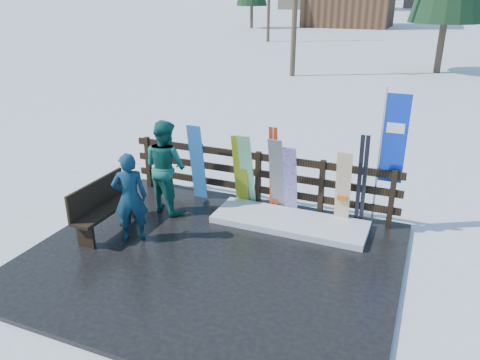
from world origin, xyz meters
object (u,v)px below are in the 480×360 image
at_px(snowboard_3, 290,181).
at_px(snowboard_2, 240,171).
at_px(snowboard_4, 277,176).
at_px(snowboard_5, 343,189).
at_px(rental_flag, 391,144).
at_px(snowboard_1, 247,172).
at_px(person_front, 130,198).
at_px(bench, 103,205).
at_px(person_back, 166,166).
at_px(snowboard_0, 197,163).

bearing_deg(snowboard_3, snowboard_2, 180.00).
xyz_separation_m(snowboard_2, snowboard_4, (0.76, 0.00, 0.02)).
height_order(snowboard_5, rental_flag, rental_flag).
bearing_deg(snowboard_1, person_front, -125.12).
height_order(snowboard_4, rental_flag, rental_flag).
xyz_separation_m(bench, snowboard_1, (2.04, 1.91, 0.28)).
height_order(snowboard_4, snowboard_5, snowboard_4).
height_order(snowboard_3, person_front, person_front).
xyz_separation_m(bench, rental_flag, (4.66, 2.18, 1.09)).
distance_m(snowboard_2, snowboard_3, 1.03).
xyz_separation_m(snowboard_4, person_front, (-2.01, -1.96, 0.02)).
height_order(snowboard_1, person_back, person_back).
distance_m(snowboard_0, snowboard_4, 1.73).
height_order(snowboard_1, snowboard_4, snowboard_1).
height_order(snowboard_3, rental_flag, rental_flag).
xyz_separation_m(snowboard_0, snowboard_5, (3.00, -0.00, -0.09)).
height_order(snowboard_0, snowboard_5, snowboard_0).
bearing_deg(rental_flag, snowboard_2, -174.40).
height_order(snowboard_2, snowboard_5, snowboard_2).
relative_size(snowboard_0, snowboard_5, 1.12).
xyz_separation_m(rental_flag, person_back, (-4.05, -0.95, -0.68)).
distance_m(snowboard_2, snowboard_4, 0.76).
bearing_deg(snowboard_5, snowboard_4, 180.00).
distance_m(bench, snowboard_3, 3.51).
bearing_deg(snowboard_1, snowboard_2, 180.00).
height_order(snowboard_5, person_front, person_front).
xyz_separation_m(snowboard_0, snowboard_1, (1.10, 0.00, -0.03)).
relative_size(bench, snowboard_4, 0.92).
distance_m(bench, snowboard_4, 3.29).
distance_m(snowboard_2, rental_flag, 2.89).
distance_m(snowboard_0, snowboard_1, 1.10).
bearing_deg(snowboard_2, person_back, -152.23).
xyz_separation_m(snowboard_4, rental_flag, (1.99, 0.27, 0.82)).
relative_size(snowboard_5, rental_flag, 0.57).
distance_m(snowboard_0, snowboard_2, 0.96).
distance_m(snowboard_4, snowboard_5, 1.28).
bearing_deg(snowboard_5, snowboard_2, 180.00).
relative_size(bench, rental_flag, 0.58).
distance_m(snowboard_5, person_front, 3.83).
distance_m(snowboard_0, person_back, 0.77).
height_order(snowboard_3, person_back, person_back).
xyz_separation_m(snowboard_1, snowboard_5, (1.90, -0.00, -0.06)).
bearing_deg(rental_flag, snowboard_4, -172.27).
relative_size(bench, snowboard_5, 1.02).
relative_size(snowboard_2, rental_flag, 0.60).
bearing_deg(snowboard_1, snowboard_5, -0.00).
bearing_deg(snowboard_2, snowboard_3, 0.00).
bearing_deg(snowboard_0, rental_flag, 4.16).
distance_m(snowboard_5, rental_flag, 1.16).
bearing_deg(person_front, rental_flag, 174.48).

